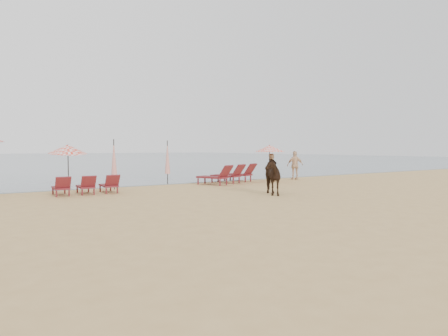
# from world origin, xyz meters

# --- Properties ---
(ground) EXTENTS (120.00, 120.00, 0.00)m
(ground) POSITION_xyz_m (0.00, 0.00, 0.00)
(ground) COLOR tan
(ground) RESTS_ON ground
(sea) EXTENTS (160.00, 140.00, 0.06)m
(sea) POSITION_xyz_m (0.00, 80.00, 0.00)
(sea) COLOR #51606B
(sea) RESTS_ON ground
(lounger_cluster_left) EXTENTS (2.54, 1.52, 0.55)m
(lounger_cluster_left) POSITION_xyz_m (-4.99, 7.95, 0.38)
(lounger_cluster_left) COLOR maroon
(lounger_cluster_left) RESTS_ON ground
(lounger_cluster_right) EXTENTS (3.77, 3.07, 0.72)m
(lounger_cluster_right) POSITION_xyz_m (2.85, 8.92, 0.50)
(lounger_cluster_right) COLOR maroon
(lounger_cluster_right) RESTS_ON ground
(umbrella_open_left_b) EXTENTS (1.72, 1.75, 2.19)m
(umbrella_open_left_b) POSITION_xyz_m (-5.24, 10.53, 1.90)
(umbrella_open_left_b) COLOR black
(umbrella_open_left_b) RESTS_ON ground
(umbrella_open_right) EXTENTS (1.75, 1.75, 2.14)m
(umbrella_open_right) POSITION_xyz_m (5.40, 8.56, 1.92)
(umbrella_open_right) COLOR black
(umbrella_open_right) RESTS_ON ground
(umbrella_closed_left) EXTENTS (0.29, 0.29, 2.36)m
(umbrella_closed_left) POSITION_xyz_m (-3.46, 9.19, 1.45)
(umbrella_closed_left) COLOR black
(umbrella_closed_left) RESTS_ON ground
(umbrella_closed_right) EXTENTS (0.29, 0.29, 2.35)m
(umbrella_closed_right) POSITION_xyz_m (-0.33, 10.12, 1.45)
(umbrella_closed_right) COLOR black
(umbrella_closed_right) RESTS_ON ground
(cow) EXTENTS (1.50, 2.01, 1.55)m
(cow) POSITION_xyz_m (1.48, 3.78, 0.77)
(cow) COLOR black
(cow) RESTS_ON ground
(beachgoer_right_a) EXTENTS (0.95, 0.85, 1.63)m
(beachgoer_right_a) POSITION_xyz_m (5.32, 8.34, 0.82)
(beachgoer_right_a) COLOR tan
(beachgoer_right_a) RESTS_ON ground
(beachgoer_right_b) EXTENTS (1.13, 0.79, 1.77)m
(beachgoer_right_b) POSITION_xyz_m (7.63, 8.78, 0.89)
(beachgoer_right_b) COLOR #DAAF88
(beachgoer_right_b) RESTS_ON ground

